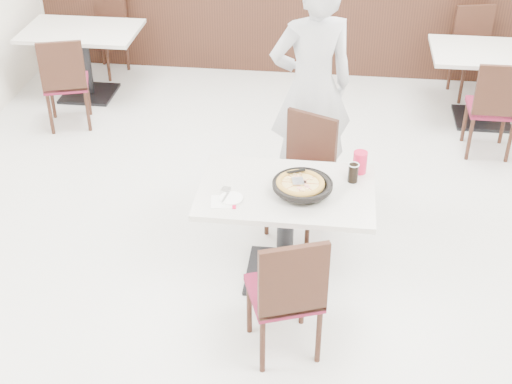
# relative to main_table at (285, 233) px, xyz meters

# --- Properties ---
(floor) EXTENTS (7.00, 7.00, 0.00)m
(floor) POSITION_rel_main_table_xyz_m (-0.21, 0.23, -0.38)
(floor) COLOR silver
(floor) RESTS_ON ground
(wainscot_back) EXTENTS (5.90, 0.03, 1.10)m
(wainscot_back) POSITION_rel_main_table_xyz_m (-0.21, 3.71, 0.18)
(wainscot_back) COLOR black
(wainscot_back) RESTS_ON floor
(main_table) EXTENTS (1.22, 0.83, 0.75)m
(main_table) POSITION_rel_main_table_xyz_m (0.00, 0.00, 0.00)
(main_table) COLOR beige
(main_table) RESTS_ON floor
(chair_near) EXTENTS (0.54, 0.54, 0.95)m
(chair_near) POSITION_rel_main_table_xyz_m (0.05, -0.73, 0.10)
(chair_near) COLOR black
(chair_near) RESTS_ON floor
(chair_far) EXTENTS (0.56, 0.56, 0.95)m
(chair_far) POSITION_rel_main_table_xyz_m (0.05, 0.58, 0.10)
(chair_far) COLOR black
(chair_far) RESTS_ON floor
(trivet) EXTENTS (0.11, 0.11, 0.04)m
(trivet) POSITION_rel_main_table_xyz_m (0.07, 0.01, 0.39)
(trivet) COLOR black
(trivet) RESTS_ON main_table
(pizza_pan) EXTENTS (0.35, 0.35, 0.01)m
(pizza_pan) POSITION_rel_main_table_xyz_m (0.11, -0.04, 0.42)
(pizza_pan) COLOR black
(pizza_pan) RESTS_ON trivet
(pizza) EXTENTS (0.29, 0.29, 0.02)m
(pizza) POSITION_rel_main_table_xyz_m (0.10, -0.04, 0.44)
(pizza) COLOR #B0832F
(pizza) RESTS_ON pizza_pan
(pizza_server) EXTENTS (0.09, 0.11, 0.00)m
(pizza_server) POSITION_rel_main_table_xyz_m (0.08, -0.03, 0.47)
(pizza_server) COLOR white
(pizza_server) RESTS_ON pizza
(napkin) EXTENTS (0.18, 0.18, 0.00)m
(napkin) POSITION_rel_main_table_xyz_m (-0.41, -0.21, 0.38)
(napkin) COLOR white
(napkin) RESTS_ON main_table
(side_plate) EXTENTS (0.16, 0.16, 0.01)m
(side_plate) POSITION_rel_main_table_xyz_m (-0.36, -0.17, 0.38)
(side_plate) COLOR white
(side_plate) RESTS_ON napkin
(fork) EXTENTS (0.04, 0.16, 0.00)m
(fork) POSITION_rel_main_table_xyz_m (-0.39, -0.16, 0.39)
(fork) COLOR white
(fork) RESTS_ON side_plate
(cola_glass) EXTENTS (0.07, 0.07, 0.13)m
(cola_glass) POSITION_rel_main_table_xyz_m (0.45, 0.15, 0.44)
(cola_glass) COLOR black
(cola_glass) RESTS_ON main_table
(red_cup) EXTENTS (0.10, 0.10, 0.16)m
(red_cup) POSITION_rel_main_table_xyz_m (0.49, 0.29, 0.45)
(red_cup) COLOR #C3163B
(red_cup) RESTS_ON main_table
(diner_person) EXTENTS (0.82, 0.68, 1.93)m
(diner_person) POSITION_rel_main_table_xyz_m (0.10, 1.19, 0.59)
(diner_person) COLOR #B6B7BB
(diner_person) RESTS_ON floor
(bg_table_left) EXTENTS (1.26, 0.89, 0.75)m
(bg_table_left) POSITION_rel_main_table_xyz_m (-2.40, 2.82, 0.00)
(bg_table_left) COLOR beige
(bg_table_left) RESTS_ON floor
(bg_chair_left_near) EXTENTS (0.53, 0.53, 0.95)m
(bg_chair_left_near) POSITION_rel_main_table_xyz_m (-2.36, 2.13, 0.10)
(bg_chair_left_near) COLOR black
(bg_chair_left_near) RESTS_ON floor
(bg_chair_left_far) EXTENTS (0.54, 0.54, 0.95)m
(bg_chair_left_far) POSITION_rel_main_table_xyz_m (-2.39, 3.44, 0.10)
(bg_chair_left_far) COLOR black
(bg_chair_left_far) RESTS_ON floor
(bg_table_right) EXTENTS (1.20, 0.81, 0.75)m
(bg_table_right) POSITION_rel_main_table_xyz_m (1.80, 2.72, 0.00)
(bg_table_right) COLOR beige
(bg_table_right) RESTS_ON floor
(bg_chair_right_near) EXTENTS (0.42, 0.42, 0.95)m
(bg_chair_right_near) POSITION_rel_main_table_xyz_m (1.73, 2.07, 0.10)
(bg_chair_right_near) COLOR black
(bg_chair_right_near) RESTS_ON floor
(bg_chair_right_far) EXTENTS (0.51, 0.51, 0.95)m
(bg_chair_right_far) POSITION_rel_main_table_xyz_m (1.75, 3.31, 0.10)
(bg_chair_right_far) COLOR black
(bg_chair_right_far) RESTS_ON floor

